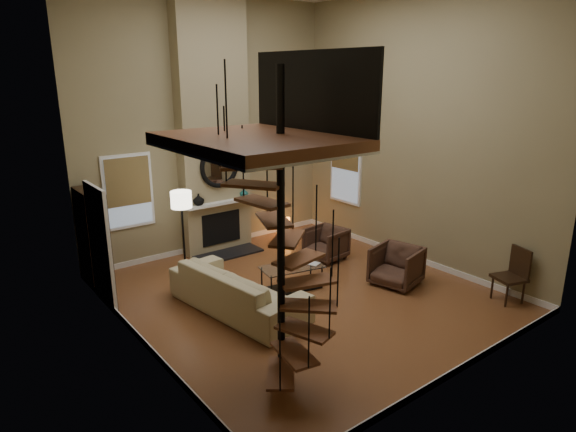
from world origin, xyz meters
TOP-DOWN VIEW (x-y plane):
  - ground at (0.00, 0.00)m, footprint 6.00×6.50m
  - back_wall at (0.00, 3.25)m, footprint 6.00×0.02m
  - front_wall at (0.00, -3.25)m, footprint 6.00×0.02m
  - left_wall at (-3.00, 0.00)m, footprint 0.02×6.50m
  - right_wall at (3.00, 0.00)m, footprint 0.02×6.50m
  - baseboard_back at (0.00, 3.24)m, footprint 6.00×0.02m
  - baseboard_front at (0.00, -3.24)m, footprint 6.00×0.02m
  - baseboard_left at (-2.99, 0.00)m, footprint 0.02×6.50m
  - baseboard_right at (2.99, 0.00)m, footprint 0.02×6.50m
  - chimney_breast at (0.00, 3.06)m, footprint 1.60×0.38m
  - hearth at (0.00, 2.57)m, footprint 1.50×0.60m
  - firebox at (0.00, 2.86)m, footprint 0.95×0.02m
  - mantel at (0.00, 2.78)m, footprint 1.70×0.18m
  - mirror_frame at (0.00, 2.84)m, footprint 0.94×0.10m
  - mirror_disc at (0.00, 2.85)m, footprint 0.80×0.01m
  - vase_left at (-0.55, 2.82)m, footprint 0.24×0.24m
  - vase_right at (0.60, 2.82)m, footprint 0.20×0.20m
  - window_back at (-1.90, 3.22)m, footprint 1.02×0.06m
  - window_right at (2.97, 2.00)m, footprint 0.06×1.02m
  - entry_door at (-2.95, 1.80)m, footprint 0.10×1.05m
  - loft at (-2.04, -1.80)m, footprint 1.70×2.20m
  - spiral_stair at (-1.78, -1.79)m, footprint 1.47×1.47m
  - hutch at (-2.81, 2.76)m, footprint 0.38×0.82m
  - sofa at (-1.27, 0.17)m, footprint 1.39×2.73m
  - armchair_near at (1.60, 1.06)m, footprint 0.87×0.85m
  - armchair_far at (1.81, -0.72)m, footprint 1.03×1.01m
  - coffee_table at (0.00, 0.28)m, footprint 1.24×0.79m
  - bowl at (0.00, 0.33)m, footprint 0.36×0.36m
  - book at (0.35, 0.13)m, footprint 0.28×0.32m
  - floor_lamp at (-1.26, 2.15)m, footprint 0.41×0.41m
  - accent_lamp at (1.75, 2.72)m, footprint 0.14×0.14m
  - side_chair at (2.80, -2.48)m, footprint 0.60×0.60m

SIDE VIEW (x-z plane):
  - ground at x=0.00m, z-range -0.01..0.00m
  - hearth at x=0.00m, z-range 0.00..0.04m
  - baseboard_back at x=0.00m, z-range 0.00..0.12m
  - baseboard_front at x=0.00m, z-range 0.00..0.12m
  - baseboard_left at x=-2.99m, z-range 0.00..0.12m
  - baseboard_right at x=2.99m, z-range 0.00..0.12m
  - accent_lamp at x=1.75m, z-range -0.01..0.51m
  - coffee_table at x=0.00m, z-range 0.06..0.50m
  - armchair_near at x=1.60m, z-range 0.00..0.71m
  - armchair_far at x=1.81m, z-range -0.04..0.74m
  - sofa at x=-1.27m, z-range 0.01..0.78m
  - book at x=0.35m, z-range 0.45..0.48m
  - bowl at x=0.00m, z-range 0.45..0.54m
  - side_chair at x=2.80m, z-range 0.03..1.03m
  - firebox at x=0.00m, z-range 0.19..0.91m
  - hutch at x=-2.81m, z-range 0.04..1.86m
  - entry_door at x=-2.95m, z-range -0.03..2.13m
  - mantel at x=0.00m, z-range 1.12..1.18m
  - vase_right at x=0.60m, z-range 1.18..1.39m
  - vase_left at x=-0.55m, z-range 1.18..1.43m
  - floor_lamp at x=-1.26m, z-range 0.56..2.27m
  - window_back at x=-1.90m, z-range 0.86..2.38m
  - window_right at x=2.97m, z-range 0.87..2.39m
  - spiral_stair at x=-1.78m, z-range -0.25..3.81m
  - mirror_frame at x=0.00m, z-range 1.48..2.42m
  - mirror_disc at x=0.00m, z-range 1.55..2.35m
  - back_wall at x=0.00m, z-range 0.00..5.50m
  - front_wall at x=0.00m, z-range 0.00..5.50m
  - left_wall at x=-3.00m, z-range 0.00..5.50m
  - right_wall at x=3.00m, z-range 0.00..5.50m
  - chimney_breast at x=0.00m, z-range 0.00..5.50m
  - loft at x=-2.04m, z-range 2.69..3.78m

